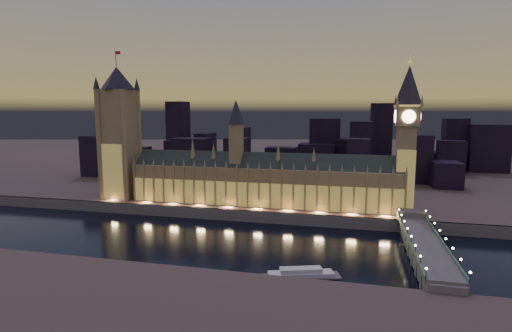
% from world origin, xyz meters
% --- Properties ---
extents(ground_plane, '(2000.00, 2000.00, 0.00)m').
position_xyz_m(ground_plane, '(0.00, 0.00, 0.00)').
color(ground_plane, black).
rests_on(ground_plane, ground).
extents(north_bank, '(2000.00, 960.00, 8.00)m').
position_xyz_m(north_bank, '(0.00, 520.00, 4.00)').
color(north_bank, '#4D353F').
rests_on(north_bank, ground).
extents(embankment_wall, '(2000.00, 2.50, 8.00)m').
position_xyz_m(embankment_wall, '(0.00, 41.00, 4.00)').
color(embankment_wall, '#574D54').
rests_on(embankment_wall, ground).
extents(palace_of_westminster, '(202.00, 21.35, 78.00)m').
position_xyz_m(palace_of_westminster, '(7.12, 61.75, 26.37)').
color(palace_of_westminster, '#927055').
rests_on(palace_of_westminster, north_bank).
extents(victoria_tower, '(31.68, 31.68, 116.34)m').
position_xyz_m(victoria_tower, '(-110.00, 61.92, 65.63)').
color(victoria_tower, '#927055').
rests_on(victoria_tower, north_bank).
extents(elizabeth_tower, '(18.00, 18.00, 106.17)m').
position_xyz_m(elizabeth_tower, '(108.00, 61.92, 67.15)').
color(elizabeth_tower, '#927055').
rests_on(elizabeth_tower, north_bank).
extents(westminster_bridge, '(17.05, 113.00, 15.90)m').
position_xyz_m(westminster_bridge, '(111.11, -3.46, 5.99)').
color(westminster_bridge, '#574D54').
rests_on(westminster_bridge, ground).
extents(river_boat, '(38.07, 20.20, 4.50)m').
position_xyz_m(river_boat, '(51.11, -45.44, 1.56)').
color(river_boat, '#574D54').
rests_on(river_boat, ground).
extents(city_backdrop, '(474.16, 215.63, 83.16)m').
position_xyz_m(city_backdrop, '(35.35, 247.74, 31.75)').
color(city_backdrop, black).
rests_on(city_backdrop, north_bank).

